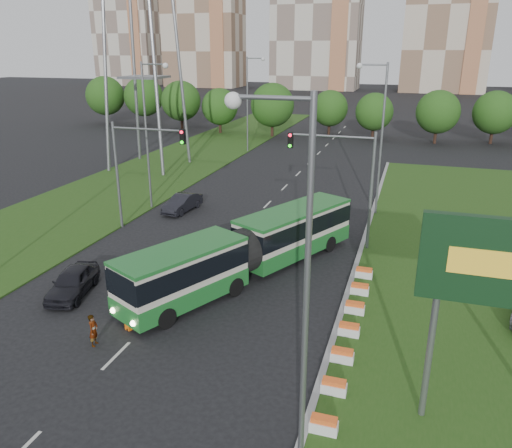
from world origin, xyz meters
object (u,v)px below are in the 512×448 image
(articulated_bus, at_px, (244,248))
(pedestrian, at_px, (93,330))
(traffic_mast_left, at_px, (135,160))
(car_left_near, at_px, (73,282))
(shopping_trolley, at_px, (129,324))
(traffic_mast_median, at_px, (347,171))
(car_left_far, at_px, (182,203))

(articulated_bus, bearing_deg, pedestrian, -87.73)
(traffic_mast_left, distance_m, pedestrian, 16.37)
(traffic_mast_left, height_order, pedestrian, traffic_mast_left)
(articulated_bus, distance_m, car_left_near, 9.83)
(articulated_bus, relative_size, car_left_near, 3.90)
(traffic_mast_left, xyz_separation_m, articulated_bus, (10.08, -5.25, -3.62))
(shopping_trolley, bearing_deg, traffic_mast_median, 80.70)
(car_left_far, distance_m, pedestrian, 20.16)
(traffic_mast_median, relative_size, traffic_mast_left, 1.00)
(car_left_far, bearing_deg, car_left_near, -80.52)
(traffic_mast_median, height_order, car_left_near, traffic_mast_median)
(car_left_far, xyz_separation_m, pedestrian, (4.88, -19.56, 0.07))
(traffic_mast_left, xyz_separation_m, car_left_near, (1.85, -10.53, -4.60))
(traffic_mast_median, height_order, shopping_trolley, traffic_mast_median)
(car_left_far, bearing_deg, pedestrian, -69.31)
(traffic_mast_left, bearing_deg, traffic_mast_median, 3.77)
(traffic_mast_left, relative_size, shopping_trolley, 14.55)
(car_left_far, xyz_separation_m, shopping_trolley, (5.67, -17.89, -0.44))
(car_left_near, bearing_deg, traffic_mast_left, 86.26)
(traffic_mast_left, distance_m, articulated_bus, 11.93)
(traffic_mast_median, distance_m, car_left_far, 15.34)
(traffic_mast_median, relative_size, car_left_near, 1.81)
(articulated_bus, xyz_separation_m, shopping_trolley, (-3.32, -7.63, -1.46))
(shopping_trolley, bearing_deg, traffic_mast_left, 139.58)
(pedestrian, bearing_deg, shopping_trolley, -34.16)
(articulated_bus, xyz_separation_m, car_left_near, (-8.23, -5.28, -0.98))
(shopping_trolley, bearing_deg, articulated_bus, 88.34)
(articulated_bus, bearing_deg, traffic_mast_left, 178.63)
(car_left_far, height_order, pedestrian, pedestrian)
(pedestrian, height_order, shopping_trolley, pedestrian)
(pedestrian, bearing_deg, car_left_near, 36.87)
(articulated_bus, bearing_deg, shopping_trolley, -87.41)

